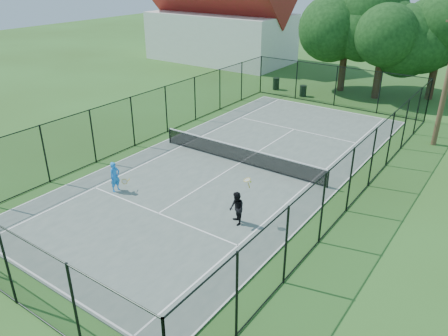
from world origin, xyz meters
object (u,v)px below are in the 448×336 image
Objects in this scene: tennis_net at (240,154)px; player_black at (237,208)px; trash_bin_right at (303,91)px; trash_bin_left at (276,84)px; utility_pole at (447,80)px; player_blue at (115,177)px.

tennis_net is 4.98× the size of player_black.
tennis_net is at bearing -77.63° from trash_bin_right.
trash_bin_left is 2.87m from trash_bin_right.
utility_pole is at bearing -21.95° from trash_bin_left.
tennis_net is at bearing -68.02° from trash_bin_left.
trash_bin_left is 20.77m from player_blue.
utility_pole is 15.23m from player_black.
tennis_net is 11.27× the size of trash_bin_right.
utility_pole is (10.99, -4.99, 3.46)m from trash_bin_right.
player_blue is (0.02, -19.99, 0.33)m from trash_bin_right.
utility_pole is (7.93, 9.00, 3.33)m from tennis_net.
trash_bin_right is at bearing 155.60° from utility_pole.
utility_pole is at bearing 71.48° from player_black.
utility_pole is at bearing 48.63° from tennis_net.
player_black is at bearing -58.11° from tennis_net.
tennis_net is 10.05× the size of trash_bin_left.
player_blue is at bearing -116.91° from tennis_net.
tennis_net is 12.45m from utility_pole.
player_black is (9.07, -19.70, 0.27)m from trash_bin_left.
player_blue reaches higher than trash_bin_left.
trash_bin_left is 0.13× the size of utility_pole.
utility_pole is (13.81, -5.57, 3.41)m from trash_bin_left.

